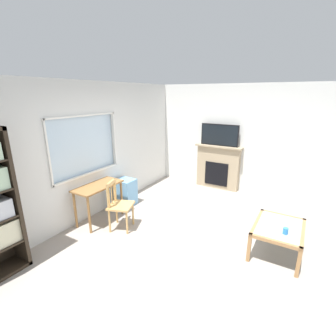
{
  "coord_description": "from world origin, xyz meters",
  "views": [
    {
      "loc": [
        -3.19,
        -1.39,
        2.37
      ],
      "look_at": [
        0.33,
        0.7,
        1.11
      ],
      "focal_mm": 25.99,
      "sensor_mm": 36.0,
      "label": 1
    }
  ],
  "objects_px": {
    "fireplace": "(218,167)",
    "wooden_chair": "(119,205)",
    "plastic_drawer_unit": "(126,192)",
    "coffee_table": "(278,230)",
    "sippy_cup": "(286,231)",
    "desk_under_window": "(99,191)",
    "tv": "(220,135)"
  },
  "relations": [
    {
      "from": "fireplace",
      "to": "wooden_chair",
      "type": "bearing_deg",
      "value": 163.81
    },
    {
      "from": "plastic_drawer_unit",
      "to": "coffee_table",
      "type": "height_order",
      "value": "plastic_drawer_unit"
    },
    {
      "from": "coffee_table",
      "to": "sippy_cup",
      "type": "xyz_separation_m",
      "value": [
        -0.18,
        -0.1,
        0.11
      ]
    },
    {
      "from": "desk_under_window",
      "to": "fireplace",
      "type": "height_order",
      "value": "fireplace"
    },
    {
      "from": "desk_under_window",
      "to": "tv",
      "type": "xyz_separation_m",
      "value": [
        2.8,
        -1.34,
        0.78
      ]
    },
    {
      "from": "coffee_table",
      "to": "fireplace",
      "type": "bearing_deg",
      "value": 38.8
    },
    {
      "from": "desk_under_window",
      "to": "wooden_chair",
      "type": "bearing_deg",
      "value": -93.04
    },
    {
      "from": "wooden_chair",
      "to": "tv",
      "type": "relative_size",
      "value": 0.95
    },
    {
      "from": "fireplace",
      "to": "sippy_cup",
      "type": "distance_m",
      "value": 2.98
    },
    {
      "from": "desk_under_window",
      "to": "tv",
      "type": "bearing_deg",
      "value": -25.61
    },
    {
      "from": "tv",
      "to": "sippy_cup",
      "type": "xyz_separation_m",
      "value": [
        -2.33,
        -1.84,
        -0.89
      ]
    },
    {
      "from": "coffee_table",
      "to": "sippy_cup",
      "type": "height_order",
      "value": "sippy_cup"
    },
    {
      "from": "plastic_drawer_unit",
      "to": "coffee_table",
      "type": "bearing_deg",
      "value": -92.92
    },
    {
      "from": "desk_under_window",
      "to": "wooden_chair",
      "type": "relative_size",
      "value": 1.05
    },
    {
      "from": "plastic_drawer_unit",
      "to": "desk_under_window",
      "type": "bearing_deg",
      "value": -176.5
    },
    {
      "from": "plastic_drawer_unit",
      "to": "tv",
      "type": "height_order",
      "value": "tv"
    },
    {
      "from": "fireplace",
      "to": "coffee_table",
      "type": "xyz_separation_m",
      "value": [
        -2.16,
        -1.74,
        -0.17
      ]
    },
    {
      "from": "sippy_cup",
      "to": "coffee_table",
      "type": "bearing_deg",
      "value": 29.11
    },
    {
      "from": "tv",
      "to": "coffee_table",
      "type": "xyz_separation_m",
      "value": [
        -2.14,
        -1.74,
        -1.0
      ]
    },
    {
      "from": "tv",
      "to": "sippy_cup",
      "type": "distance_m",
      "value": 3.1
    },
    {
      "from": "plastic_drawer_unit",
      "to": "tv",
      "type": "xyz_separation_m",
      "value": [
        1.98,
        -1.39,
        1.1
      ]
    },
    {
      "from": "tv",
      "to": "desk_under_window",
      "type": "bearing_deg",
      "value": 154.39
    },
    {
      "from": "wooden_chair",
      "to": "tv",
      "type": "bearing_deg",
      "value": -16.29
    },
    {
      "from": "desk_under_window",
      "to": "coffee_table",
      "type": "height_order",
      "value": "desk_under_window"
    },
    {
      "from": "wooden_chair",
      "to": "coffee_table",
      "type": "bearing_deg",
      "value": -75.06
    },
    {
      "from": "plastic_drawer_unit",
      "to": "tv",
      "type": "distance_m",
      "value": 2.66
    },
    {
      "from": "desk_under_window",
      "to": "tv",
      "type": "distance_m",
      "value": 3.2
    },
    {
      "from": "desk_under_window",
      "to": "plastic_drawer_unit",
      "type": "distance_m",
      "value": 0.88
    },
    {
      "from": "plastic_drawer_unit",
      "to": "coffee_table",
      "type": "distance_m",
      "value": 3.14
    },
    {
      "from": "wooden_chair",
      "to": "fireplace",
      "type": "xyz_separation_m",
      "value": [
        2.85,
        -0.83,
        0.1
      ]
    },
    {
      "from": "plastic_drawer_unit",
      "to": "sippy_cup",
      "type": "relative_size",
      "value": 6.43
    },
    {
      "from": "plastic_drawer_unit",
      "to": "fireplace",
      "type": "height_order",
      "value": "fireplace"
    }
  ]
}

